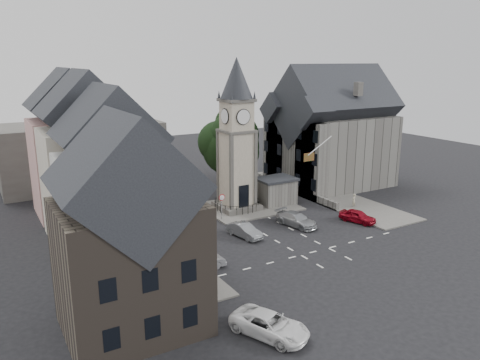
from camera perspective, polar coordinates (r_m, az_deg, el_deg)
ground at (r=45.09m, az=4.69°, el=-6.31°), size 120.00×120.00×0.00m
pavement_west at (r=45.06m, az=-13.12°, el=-6.58°), size 6.00×30.00×0.14m
pavement_east at (r=58.07m, az=9.94°, el=-1.64°), size 6.00×26.00×0.14m
central_island at (r=52.16m, az=1.04°, el=-3.26°), size 10.00×8.00×0.16m
road_markings at (r=41.03m, az=9.11°, el=-8.61°), size 20.00×8.00×0.01m
clock_tower at (r=49.54m, az=-0.41°, el=5.36°), size 4.86×4.86×16.25m
stone_shelter at (r=53.06m, az=4.38°, el=-1.34°), size 4.30×3.30×3.08m
town_tree at (r=55.01m, az=-1.19°, el=5.06°), size 7.20×7.20×10.80m
warning_sign_post at (r=47.24m, az=-2.23°, el=-2.70°), size 0.70×0.19×2.85m
terrace_pink at (r=52.10m, az=-19.98°, el=3.22°), size 8.10×7.60×12.80m
terrace_cream at (r=44.39m, az=-18.07°, el=1.55°), size 8.10×7.60×12.80m
terrace_tudor at (r=36.90m, az=-15.31°, el=-1.42°), size 8.10×7.60×12.00m
building_sw_stone at (r=28.55m, az=-13.33°, el=-7.76°), size 8.60×7.60×10.40m
backdrop_west at (r=64.80m, az=-18.73°, el=3.06°), size 20.00×10.00×8.00m
east_building at (r=61.25m, az=10.98°, el=5.09°), size 14.40×11.40×12.60m
east_boundary_wall at (r=57.79m, az=6.56°, el=-1.20°), size 0.40×16.00×0.90m
flagpole at (r=51.01m, az=9.70°, el=4.15°), size 3.68×0.10×2.74m
car_west_blue at (r=38.72m, az=-7.07°, el=-8.98°), size 3.93×3.02×1.25m
car_west_silver at (r=37.12m, az=-4.84°, el=-9.95°), size 3.96×1.43×1.30m
car_west_grey at (r=42.42m, az=-8.95°, el=-6.67°), size 5.81×2.92×1.58m
car_island_silver at (r=43.48m, az=0.53°, el=-6.16°), size 2.05×4.05×1.28m
car_island_east at (r=46.63m, az=6.89°, el=-4.79°), size 2.74×4.84×1.32m
car_east_red at (r=48.79m, az=14.14°, el=-4.29°), size 2.59×4.02×1.27m
van_sw_white at (r=29.12m, az=3.64°, el=-17.21°), size 4.07×5.39×1.36m
pedestrian at (r=53.29m, az=13.69°, el=-2.48°), size 0.67×0.53×1.61m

